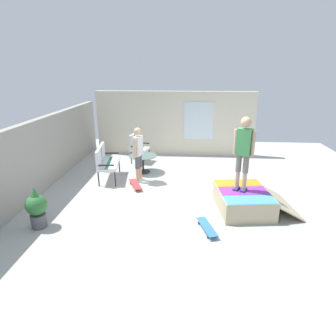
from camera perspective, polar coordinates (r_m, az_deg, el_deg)
name	(u,v)px	position (r m, az deg, el deg)	size (l,w,h in m)	color
ground_plane	(186,196)	(7.71, 3.65, -5.68)	(12.00, 12.00, 0.10)	#B2B2AD
back_wall_cinderblock	(37,157)	(8.37, -24.75, 2.05)	(9.00, 0.20, 1.94)	#9E998E
house_facade	(175,124)	(10.98, 1.50, 8.91)	(0.23, 6.00, 2.41)	beige
skate_ramp	(244,200)	(7.06, 15.01, -6.20)	(1.65, 1.96, 0.49)	tan
patio_bench	(105,160)	(8.74, -12.54, 1.65)	(1.31, 0.71, 1.02)	black
patio_chair_near_house	(137,145)	(10.21, -6.23, 4.55)	(0.73, 0.68, 1.02)	black
patio_table	(143,160)	(9.19, -5.05, 1.54)	(0.90, 0.90, 0.57)	black
person_watching	(138,151)	(8.28, -6.02, 3.40)	(0.46, 0.31, 1.63)	silver
person_skater	(244,149)	(6.61, 14.96, 3.78)	(0.34, 0.44, 1.74)	navy
skateboard_by_bench	(135,184)	(8.15, -6.58, -3.29)	(0.81, 0.52, 0.10)	#B23838
skateboard_spare	(207,227)	(6.11, 7.81, -11.63)	(0.82, 0.43, 0.10)	#3372B2
potted_plant	(37,207)	(6.60, -24.89, -7.19)	(0.44, 0.44, 0.92)	#515156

